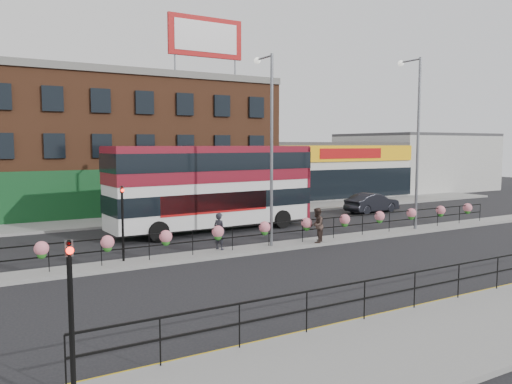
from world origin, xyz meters
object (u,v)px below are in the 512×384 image
lamp_column_west (269,133)px  double_decker_bus (214,179)px  pedestrian_a (219,231)px  lamp_column_east (415,128)px  car (372,203)px  pedestrian_b (317,225)px

lamp_column_west → double_decker_bus: bearing=92.9°
double_decker_bus → lamp_column_west: size_ratio=1.35×
double_decker_bus → pedestrian_a: double_decker_bus is taller
pedestrian_a → lamp_column_east: lamp_column_east is taller
car → lamp_column_west: (-13.37, -7.06, 4.89)m
pedestrian_a → lamp_column_west: bearing=-118.3°
lamp_column_west → car: bearing=27.8°
car → pedestrian_a: pedestrian_a is taller
pedestrian_a → pedestrian_b: pedestrian_b is taller
double_decker_bus → lamp_column_west: bearing=-87.1°
pedestrian_b → lamp_column_west: bearing=-56.5°
car → lamp_column_east: size_ratio=0.46×
lamp_column_west → lamp_column_east: lamp_column_east is taller
double_decker_bus → lamp_column_east: lamp_column_east is taller
lamp_column_west → pedestrian_a: bearing=175.2°
pedestrian_b → double_decker_bus: bearing=-107.1°
car → pedestrian_b: 13.45m
double_decker_bus → lamp_column_west: (0.29, -5.71, 2.56)m
pedestrian_b → lamp_column_east: 9.06m
lamp_column_east → car: bearing=64.1°
car → pedestrian_a: (-15.96, -6.84, 0.29)m
lamp_column_west → lamp_column_east: 9.93m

